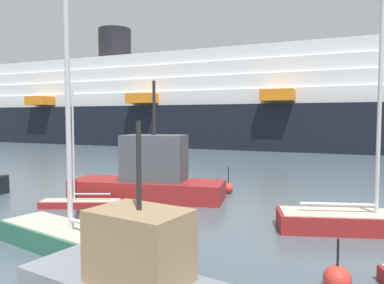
{
  "coord_description": "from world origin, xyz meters",
  "views": [
    {
      "loc": [
        7.97,
        -5.5,
        4.53
      ],
      "look_at": [
        0.0,
        17.14,
        2.99
      ],
      "focal_mm": 35.01,
      "sensor_mm": 36.0,
      "label": 1
    }
  ],
  "objects_px": {
    "sailboat_1": "(81,201)",
    "channel_buoy_0": "(337,279)",
    "sailboat_3": "(82,237)",
    "fishing_boat_0": "(133,283)",
    "cruise_ship": "(223,105)",
    "fishing_boat_2": "(150,176)",
    "sailboat_6": "(362,219)",
    "channel_buoy_1": "(228,188)"
  },
  "relations": [
    {
      "from": "channel_buoy_0",
      "to": "channel_buoy_1",
      "type": "height_order",
      "value": "channel_buoy_1"
    },
    {
      "from": "channel_buoy_0",
      "to": "cruise_ship",
      "type": "distance_m",
      "value": 52.45
    },
    {
      "from": "cruise_ship",
      "to": "sailboat_3",
      "type": "bearing_deg",
      "value": -76.8
    },
    {
      "from": "fishing_boat_0",
      "to": "channel_buoy_0",
      "type": "distance_m",
      "value": 5.27
    },
    {
      "from": "sailboat_3",
      "to": "sailboat_6",
      "type": "relative_size",
      "value": 1.18
    },
    {
      "from": "fishing_boat_0",
      "to": "fishing_boat_2",
      "type": "height_order",
      "value": "fishing_boat_2"
    },
    {
      "from": "channel_buoy_1",
      "to": "fishing_boat_2",
      "type": "bearing_deg",
      "value": -141.33
    },
    {
      "from": "sailboat_6",
      "to": "cruise_ship",
      "type": "height_order",
      "value": "cruise_ship"
    },
    {
      "from": "sailboat_1",
      "to": "fishing_boat_2",
      "type": "height_order",
      "value": "fishing_boat_2"
    },
    {
      "from": "sailboat_1",
      "to": "cruise_ship",
      "type": "distance_m",
      "value": 44.52
    },
    {
      "from": "sailboat_3",
      "to": "sailboat_6",
      "type": "height_order",
      "value": "sailboat_3"
    },
    {
      "from": "sailboat_6",
      "to": "sailboat_3",
      "type": "bearing_deg",
      "value": -160.26
    },
    {
      "from": "sailboat_1",
      "to": "fishing_boat_0",
      "type": "relative_size",
      "value": 1.03
    },
    {
      "from": "sailboat_6",
      "to": "channel_buoy_1",
      "type": "relative_size",
      "value": 6.33
    },
    {
      "from": "sailboat_3",
      "to": "fishing_boat_0",
      "type": "distance_m",
      "value": 4.8
    },
    {
      "from": "sailboat_3",
      "to": "fishing_boat_2",
      "type": "height_order",
      "value": "sailboat_3"
    },
    {
      "from": "sailboat_1",
      "to": "channel_buoy_1",
      "type": "xyz_separation_m",
      "value": [
        6.23,
        5.92,
        0.02
      ]
    },
    {
      "from": "sailboat_6",
      "to": "fishing_boat_0",
      "type": "distance_m",
      "value": 10.47
    },
    {
      "from": "fishing_boat_2",
      "to": "channel_buoy_1",
      "type": "distance_m",
      "value": 4.88
    },
    {
      "from": "fishing_boat_2",
      "to": "cruise_ship",
      "type": "xyz_separation_m",
      "value": [
        -6.58,
        40.94,
        5.38
      ]
    },
    {
      "from": "fishing_boat_2",
      "to": "channel_buoy_0",
      "type": "distance_m",
      "value": 12.83
    },
    {
      "from": "sailboat_1",
      "to": "sailboat_3",
      "type": "relative_size",
      "value": 0.49
    },
    {
      "from": "fishing_boat_0",
      "to": "channel_buoy_1",
      "type": "xyz_separation_m",
      "value": [
        -1.44,
        14.57,
        -0.58
      ]
    },
    {
      "from": "sailboat_3",
      "to": "fishing_boat_2",
      "type": "relative_size",
      "value": 1.37
    },
    {
      "from": "sailboat_1",
      "to": "cruise_ship",
      "type": "relative_size",
      "value": 0.05
    },
    {
      "from": "sailboat_1",
      "to": "sailboat_3",
      "type": "height_order",
      "value": "sailboat_3"
    },
    {
      "from": "sailboat_6",
      "to": "channel_buoy_0",
      "type": "distance_m",
      "value": 6.07
    },
    {
      "from": "sailboat_3",
      "to": "sailboat_6",
      "type": "xyz_separation_m",
      "value": [
        9.05,
        5.81,
        -0.08
      ]
    },
    {
      "from": "sailboat_1",
      "to": "channel_buoy_0",
      "type": "distance_m",
      "value": 13.25
    },
    {
      "from": "sailboat_6",
      "to": "channel_buoy_1",
      "type": "height_order",
      "value": "sailboat_6"
    },
    {
      "from": "sailboat_1",
      "to": "fishing_boat_0",
      "type": "height_order",
      "value": "sailboat_1"
    },
    {
      "from": "fishing_boat_0",
      "to": "sailboat_6",
      "type": "bearing_deg",
      "value": 71.46
    },
    {
      "from": "fishing_boat_0",
      "to": "channel_buoy_1",
      "type": "bearing_deg",
      "value": 108.37
    },
    {
      "from": "sailboat_1",
      "to": "sailboat_3",
      "type": "distance_m",
      "value": 6.85
    },
    {
      "from": "fishing_boat_2",
      "to": "channel_buoy_0",
      "type": "bearing_deg",
      "value": -48.89
    },
    {
      "from": "channel_buoy_0",
      "to": "channel_buoy_1",
      "type": "distance_m",
      "value": 12.93
    },
    {
      "from": "channel_buoy_0",
      "to": "fishing_boat_0",
      "type": "bearing_deg",
      "value": -145.31
    },
    {
      "from": "fishing_boat_2",
      "to": "cruise_ship",
      "type": "height_order",
      "value": "cruise_ship"
    },
    {
      "from": "sailboat_6",
      "to": "fishing_boat_2",
      "type": "height_order",
      "value": "sailboat_6"
    },
    {
      "from": "sailboat_3",
      "to": "fishing_boat_0",
      "type": "bearing_deg",
      "value": 155.21
    },
    {
      "from": "fishing_boat_2",
      "to": "channel_buoy_1",
      "type": "height_order",
      "value": "fishing_boat_2"
    },
    {
      "from": "sailboat_6",
      "to": "channel_buoy_0",
      "type": "relative_size",
      "value": 7.1
    }
  ]
}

